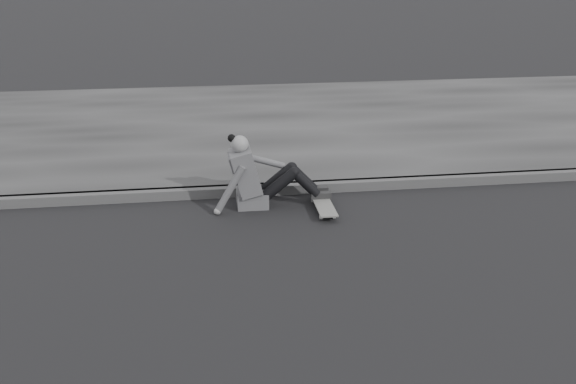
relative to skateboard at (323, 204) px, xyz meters
name	(u,v)px	position (x,y,z in m)	size (l,w,h in m)	color
ground	(259,304)	(-0.94, -1.98, -0.07)	(80.00, 80.00, 0.00)	black
curb	(239,191)	(-0.94, 0.60, -0.01)	(24.00, 0.16, 0.12)	#454545
sidewalk	(227,126)	(-0.94, 3.62, -0.01)	(24.00, 6.00, 0.12)	#313131
skateboard	(323,204)	(0.00, 0.00, 0.00)	(0.20, 0.78, 0.09)	#A7A6A1
seated_woman	(258,177)	(-0.73, 0.25, 0.29)	(1.38, 0.46, 0.88)	#545456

